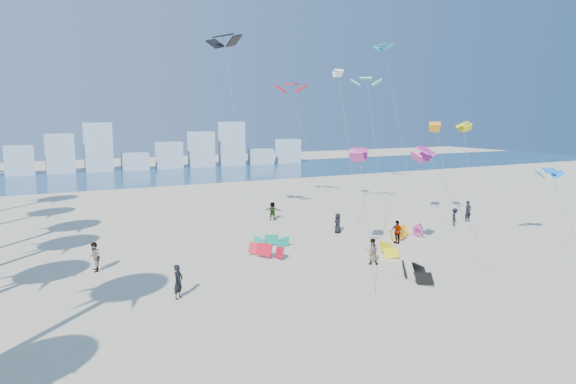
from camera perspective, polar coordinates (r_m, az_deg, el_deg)
name	(u,v)px	position (r m, az deg, el deg)	size (l,w,h in m)	color
ground	(408,352)	(24.08, 12.34, -15.97)	(220.00, 220.00, 0.00)	beige
ocean	(101,178)	(90.26, -18.88, 1.42)	(220.00, 220.00, 0.00)	navy
kitesurfer_near	(178,282)	(30.03, -11.36, -9.15)	(0.68, 0.44, 1.85)	black
kitesurfer_mid	(372,251)	(36.42, 8.74, -6.13)	(0.84, 0.66, 1.73)	gray
kitesurfers_far	(326,224)	(44.95, 4.00, -3.33)	(33.66, 14.17, 1.93)	black
grounded_kites	(361,246)	(39.42, 7.56, -5.64)	(16.90, 14.41, 0.97)	#B61221
flying_kites	(360,93)	(47.31, 7.48, 10.16)	(28.74, 32.24, 18.51)	#D22E95
distant_skyline	(83,154)	(99.67, -20.60, 3.71)	(85.00, 3.00, 8.40)	#9EADBF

